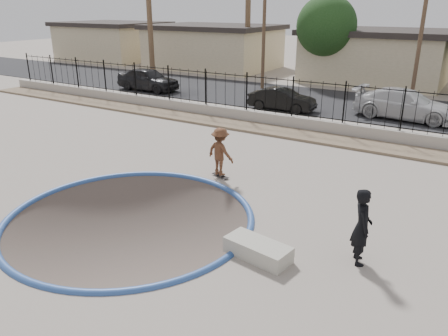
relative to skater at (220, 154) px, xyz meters
name	(u,v)px	position (x,y,z in m)	size (l,w,h in m)	color
ground	(303,141)	(-0.50, 9.00, -1.94)	(120.00, 120.00, 2.20)	gray
bowl_pit	(130,218)	(-0.50, -4.00, -0.84)	(6.84, 6.84, 1.80)	#4D423B
coping_ring	(130,218)	(-0.50, -4.00, -0.84)	(7.04, 7.04, 0.20)	#2D4F92
rock_strip	(281,132)	(-0.50, 6.20, -0.78)	(42.00, 1.60, 0.11)	#877458
retaining_wall	(291,122)	(-0.50, 7.30, -0.54)	(42.00, 0.45, 0.60)	gray
fence	(293,97)	(-0.50, 7.30, 0.66)	(40.00, 0.04, 1.80)	black
street	(335,103)	(-0.50, 14.00, -0.82)	(90.00, 8.00, 0.04)	black
house_west_far	(113,40)	(-28.50, 23.50, 1.14)	(10.60, 8.60, 3.90)	tan
house_west	(213,46)	(-15.50, 23.50, 1.14)	(11.60, 8.60, 3.90)	tan
house_center	(377,55)	(-0.50, 23.50, 1.14)	(10.60, 8.60, 3.90)	tan
utility_pole_left	(264,19)	(-6.50, 16.00, 3.87)	(1.70, 0.24, 9.00)	#473323
utility_pole_mid	(424,18)	(3.50, 16.00, 4.12)	(1.70, 0.24, 9.50)	#473323
street_tree_left	(326,26)	(-3.50, 20.00, 3.35)	(4.32, 4.32, 6.36)	#473323
skater	(220,154)	(0.00, 0.00, 0.00)	(1.08, 0.62, 1.67)	brown
skateboard	(220,176)	(0.00, 0.00, -0.79)	(0.76, 0.39, 0.06)	black
videographer	(362,227)	(5.59, -2.84, 0.08)	(0.67, 0.44, 1.84)	black
concrete_ledge	(258,250)	(3.50, -3.90, -0.64)	(1.60, 0.70, 0.40)	#ABA798
car_a	(148,79)	(-12.89, 11.11, -0.03)	(1.83, 4.55, 1.55)	black
car_b	(282,99)	(-2.42, 10.40, -0.18)	(1.31, 3.75, 1.24)	black
car_c	(406,104)	(3.85, 11.97, -0.04)	(2.13, 5.23, 1.52)	silver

